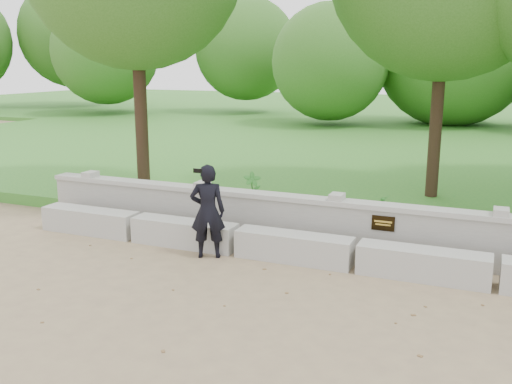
# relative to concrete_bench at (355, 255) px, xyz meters

# --- Properties ---
(ground) EXTENTS (80.00, 80.00, 0.00)m
(ground) POSITION_rel_concrete_bench_xyz_m (-0.00, -1.90, -0.22)
(ground) COLOR #927D59
(ground) RESTS_ON ground
(lawn) EXTENTS (40.00, 22.00, 0.25)m
(lawn) POSITION_rel_concrete_bench_xyz_m (-0.00, 12.10, -0.10)
(lawn) COLOR #2B7026
(lawn) RESTS_ON ground
(concrete_bench) EXTENTS (11.90, 0.45, 0.45)m
(concrete_bench) POSITION_rel_concrete_bench_xyz_m (0.00, 0.00, 0.00)
(concrete_bench) COLOR #AEACA4
(concrete_bench) RESTS_ON ground
(parapet_wall) EXTENTS (12.50, 0.35, 0.90)m
(parapet_wall) POSITION_rel_concrete_bench_xyz_m (0.00, 0.70, 0.24)
(parapet_wall) COLOR #A4A29B
(parapet_wall) RESTS_ON ground
(man_main) EXTENTS (0.66, 0.63, 1.54)m
(man_main) POSITION_rel_concrete_bench_xyz_m (-2.35, -0.36, 0.55)
(man_main) COLOR black
(man_main) RESTS_ON ground
(shrub_a) EXTENTS (0.44, 0.40, 0.69)m
(shrub_a) POSITION_rel_concrete_bench_xyz_m (-2.66, 2.20, 0.37)
(shrub_a) COLOR #2F7628
(shrub_a) RESTS_ON lawn
(shrub_d) EXTENTS (0.31, 0.33, 0.53)m
(shrub_d) POSITION_rel_concrete_bench_xyz_m (0.07, 1.85, 0.29)
(shrub_d) COLOR #2F7628
(shrub_d) RESTS_ON lawn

